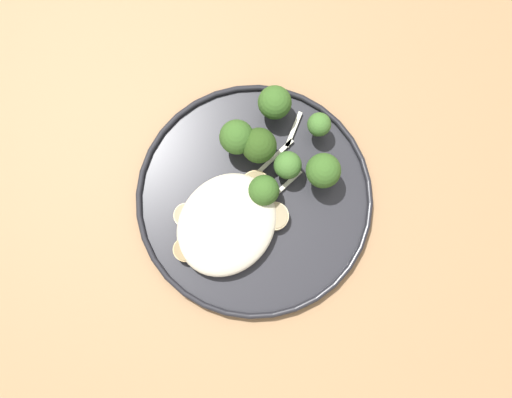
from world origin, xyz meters
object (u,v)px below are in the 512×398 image
object	(u,v)px
seared_scallop_on_noodles	(274,216)
broccoli_floret_left_leaning	(323,171)
broccoli_floret_rear_charred	(319,125)
broccoli_floret_small_sprig	(275,103)
seared_scallop_tilted_round	(237,237)
broccoli_floret_tall_stalk	(259,146)
seared_scallop_half_hidden	(256,185)
dinner_plate	(256,201)
broccoli_floret_front_edge	(264,190)
seared_scallop_center_golden	(243,254)
seared_scallop_tiny_bay	(202,230)
broccoli_floret_split_head	(237,137)
broccoli_floret_center_pile	(288,166)
seared_scallop_left_edge	(186,250)
seared_scallop_large_seared	(186,216)

from	to	relation	value
seared_scallop_on_noodles	broccoli_floret_left_leaning	world-z (taller)	broccoli_floret_left_leaning
broccoli_floret_left_leaning	broccoli_floret_rear_charred	distance (m)	0.06
broccoli_floret_small_sprig	seared_scallop_on_noodles	bearing A→B (deg)	36.05
seared_scallop_tilted_round	broccoli_floret_small_sprig	size ratio (longest dim) A/B	0.46
broccoli_floret_tall_stalk	broccoli_floret_rear_charred	world-z (taller)	broccoli_floret_tall_stalk
seared_scallop_half_hidden	seared_scallop_tilted_round	world-z (taller)	same
dinner_plate	broccoli_floret_front_edge	xyz separation A→B (m)	(-0.01, 0.00, 0.03)
seared_scallop_center_golden	seared_scallop_tilted_round	bearing A→B (deg)	-123.33
broccoli_floret_left_leaning	broccoli_floret_front_edge	xyz separation A→B (m)	(0.06, -0.04, -0.01)
seared_scallop_tilted_round	seared_scallop_tiny_bay	bearing A→B (deg)	-65.54
broccoli_floret_front_edge	broccoli_floret_split_head	bearing A→B (deg)	-116.50
broccoli_floret_tall_stalk	broccoli_floret_center_pile	world-z (taller)	broccoli_floret_tall_stalk
broccoli_floret_small_sprig	dinner_plate	bearing A→B (deg)	24.88
dinner_plate	seared_scallop_center_golden	size ratio (longest dim) A/B	11.89
dinner_plate	seared_scallop_tiny_bay	world-z (taller)	seared_scallop_tiny_bay
seared_scallop_on_noodles	broccoli_floret_left_leaning	xyz separation A→B (m)	(-0.07, 0.02, 0.03)
seared_scallop_tilted_round	broccoli_floret_tall_stalk	xyz separation A→B (m)	(-0.10, -0.04, 0.03)
broccoli_floret_front_edge	seared_scallop_on_noodles	bearing A→B (deg)	60.44
seared_scallop_half_hidden	seared_scallop_on_noodles	bearing A→B (deg)	67.24
broccoli_floret_small_sprig	broccoli_floret_front_edge	distance (m)	0.11
seared_scallop_center_golden	broccoli_floret_left_leaning	size ratio (longest dim) A/B	0.38
seared_scallop_tiny_bay	seared_scallop_left_edge	size ratio (longest dim) A/B	1.19
seared_scallop_half_hidden	seared_scallop_center_golden	xyz separation A→B (m)	(0.08, 0.04, 0.00)
broccoli_floret_small_sprig	seared_scallop_tilted_round	bearing A→B (deg)	20.27
seared_scallop_left_edge	broccoli_floret_left_leaning	xyz separation A→B (m)	(-0.17, 0.08, 0.03)
broccoli_floret_left_leaning	seared_scallop_half_hidden	bearing A→B (deg)	-45.41
broccoli_floret_tall_stalk	broccoli_floret_rear_charred	bearing A→B (deg)	146.58
seared_scallop_on_noodles	broccoli_floret_front_edge	xyz separation A→B (m)	(-0.02, -0.03, 0.02)
broccoli_floret_center_pile	broccoli_floret_front_edge	xyz separation A→B (m)	(0.04, -0.01, -0.00)
seared_scallop_on_noodles	dinner_plate	bearing A→B (deg)	-97.70
broccoli_floret_left_leaning	broccoli_floret_rear_charred	xyz separation A→B (m)	(-0.04, -0.04, -0.01)
seared_scallop_large_seared	broccoli_floret_left_leaning	world-z (taller)	broccoli_floret_left_leaning
seared_scallop_center_golden	broccoli_floret_split_head	size ratio (longest dim) A/B	0.39
dinner_plate	seared_scallop_left_edge	bearing A→B (deg)	-17.55
seared_scallop_tilted_round	broccoli_floret_left_leaning	distance (m)	0.13
seared_scallop_half_hidden	broccoli_floret_small_sprig	world-z (taller)	broccoli_floret_small_sprig
broccoli_floret_front_edge	broccoli_floret_tall_stalk	bearing A→B (deg)	-137.49
seared_scallop_half_hidden	broccoli_floret_tall_stalk	world-z (taller)	broccoli_floret_tall_stalk
seared_scallop_half_hidden	seared_scallop_on_noodles	xyz separation A→B (m)	(0.02, 0.04, -0.00)
broccoli_floret_front_edge	broccoli_floret_center_pile	bearing A→B (deg)	172.71
seared_scallop_tiny_bay	seared_scallop_on_noodles	world-z (taller)	seared_scallop_tiny_bay
seared_scallop_large_seared	dinner_plate	bearing A→B (deg)	139.96
dinner_plate	seared_scallop_tiny_bay	bearing A→B (deg)	-23.30
seared_scallop_left_edge	broccoli_floret_left_leaning	distance (m)	0.19
dinner_plate	seared_scallop_tilted_round	distance (m)	0.05
seared_scallop_center_golden	broccoli_floret_left_leaning	xyz separation A→B (m)	(-0.13, 0.02, 0.03)
seared_scallop_tiny_bay	broccoli_floret_front_edge	world-z (taller)	broccoli_floret_front_edge
seared_scallop_on_noodles	broccoli_floret_tall_stalk	size ratio (longest dim) A/B	0.57
seared_scallop_center_golden	broccoli_floret_center_pile	size ratio (longest dim) A/B	0.51
broccoli_floret_left_leaning	broccoli_floret_split_head	bearing A→B (deg)	-75.84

